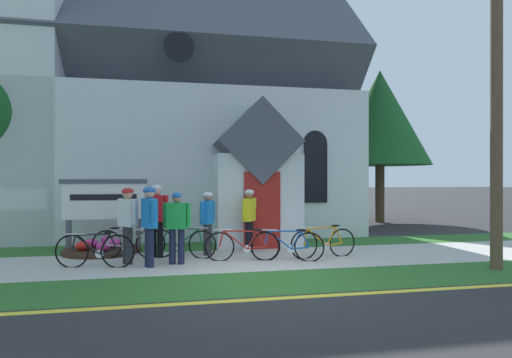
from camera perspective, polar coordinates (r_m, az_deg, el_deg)
ground at (r=12.01m, az=-2.75°, el=-9.12°), size 140.00×140.00×0.00m
sidewalk_slab at (r=9.84m, az=-10.35°, el=-11.15°), size 32.00×2.65×0.01m
grass_verge at (r=7.69m, az=-10.12°, el=-14.35°), size 32.00×1.75×0.01m
church_lawn at (r=11.93m, az=-10.50°, el=-9.16°), size 24.00×1.62×0.01m
curb_paint_stripe at (r=6.71m, az=-9.96°, el=-16.55°), size 28.00×0.16×0.01m
church_building at (r=17.58m, az=-11.71°, el=8.89°), size 12.72×12.02×13.26m
church_sign at (r=11.71m, az=-20.18°, el=-3.00°), size 2.23×0.20×1.90m
flower_bed at (r=11.59m, az=-20.47°, el=-8.97°), size 1.96×1.96×0.34m
bicycle_yellow at (r=9.76m, az=-1.81°, el=-9.12°), size 1.75×0.30×0.76m
bicycle_silver at (r=10.27m, az=9.29°, el=-8.62°), size 1.72×0.26×0.81m
bicycle_white at (r=10.51m, az=-17.14°, el=-8.43°), size 1.73×0.13×0.78m
bicycle_blue at (r=10.27m, az=-10.25°, el=-8.63°), size 1.63×0.71×0.79m
bicycle_black at (r=9.78m, az=4.31°, el=-9.09°), size 1.64×0.63×0.77m
bicycle_red at (r=9.66m, az=-21.26°, el=-9.12°), size 1.70×0.37×0.80m
cyclist_in_green_jersey at (r=10.48m, az=-6.68°, el=-5.42°), size 0.41×0.64×1.58m
cyclist_in_white_jersey at (r=10.35m, az=-13.49°, el=-4.74°), size 0.56×0.53×1.77m
cyclist_in_red_jersey at (r=10.85m, az=-0.94°, el=-5.04°), size 0.44×0.63×1.64m
cyclist_in_orange_jersey at (r=9.74m, az=-17.24°, el=-5.32°), size 0.47×0.65×1.71m
cyclist_in_yellow_jersey at (r=9.27m, az=-14.46°, el=-5.46°), size 0.38×0.80×1.74m
cyclist_in_blue_jersey at (r=9.45m, az=-10.84°, el=-5.93°), size 0.61×0.33×1.61m
utility_pole at (r=10.51m, az=29.77°, el=17.18°), size 3.12×0.28×9.07m
roadside_conifer at (r=19.13m, az=16.67°, el=8.03°), size 4.30×4.30×6.66m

